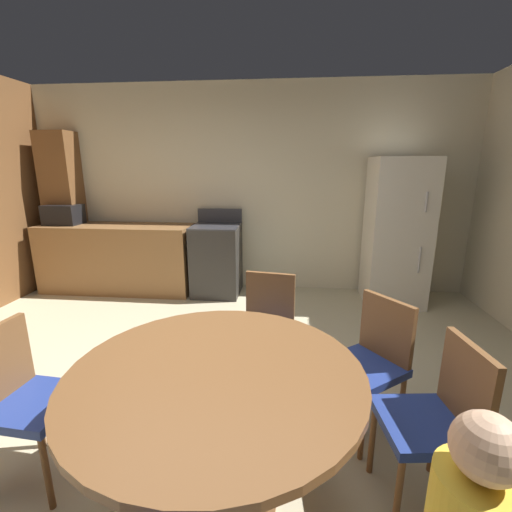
# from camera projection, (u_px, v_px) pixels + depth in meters

# --- Properties ---
(ground_plane) EXTENTS (14.00, 14.00, 0.00)m
(ground_plane) POSITION_uv_depth(u_px,v_px,m) (199.00, 419.00, 2.37)
(ground_plane) COLOR beige
(wall_back) EXTENTS (6.08, 0.12, 2.70)m
(wall_back) POSITION_uv_depth(u_px,v_px,m) (248.00, 189.00, 4.73)
(wall_back) COLOR beige
(wall_back) RESTS_ON ground
(kitchen_counter) EXTENTS (2.01, 0.60, 0.90)m
(kitchen_counter) POSITION_uv_depth(u_px,v_px,m) (118.00, 258.00, 4.74)
(kitchen_counter) COLOR olive
(kitchen_counter) RESTS_ON ground
(pantry_column) EXTENTS (0.44, 0.36, 2.10)m
(pantry_column) POSITION_uv_depth(u_px,v_px,m) (66.00, 211.00, 4.84)
(pantry_column) COLOR brown
(pantry_column) RESTS_ON ground
(oven_range) EXTENTS (0.60, 0.60, 1.10)m
(oven_range) POSITION_uv_depth(u_px,v_px,m) (217.00, 259.00, 4.61)
(oven_range) COLOR #2D2B28
(oven_range) RESTS_ON ground
(refrigerator) EXTENTS (0.68, 0.68, 1.76)m
(refrigerator) POSITION_uv_depth(u_px,v_px,m) (397.00, 232.00, 4.24)
(refrigerator) COLOR silver
(refrigerator) RESTS_ON ground
(microwave) EXTENTS (0.44, 0.32, 0.26)m
(microwave) POSITION_uv_depth(u_px,v_px,m) (63.00, 215.00, 4.66)
(microwave) COLOR black
(microwave) RESTS_ON kitchen_counter
(dining_table) EXTENTS (1.35, 1.35, 0.76)m
(dining_table) POSITION_uv_depth(u_px,v_px,m) (217.00, 398.00, 1.63)
(dining_table) COLOR brown
(dining_table) RESTS_ON ground
(chair_northeast) EXTENTS (0.56, 0.56, 0.87)m
(chair_northeast) POSITION_uv_depth(u_px,v_px,m) (372.00, 357.00, 2.19)
(chair_northeast) COLOR brown
(chair_northeast) RESTS_ON ground
(chair_north) EXTENTS (0.46, 0.46, 0.87)m
(chair_north) POSITION_uv_depth(u_px,v_px,m) (267.00, 324.00, 2.65)
(chair_north) COLOR brown
(chair_north) RESTS_ON ground
(chair_east) EXTENTS (0.45, 0.45, 0.87)m
(chair_east) POSITION_uv_depth(u_px,v_px,m) (438.00, 415.00, 1.68)
(chair_east) COLOR brown
(chair_east) RESTS_ON ground
(chair_west) EXTENTS (0.43, 0.43, 0.87)m
(chair_west) POSITION_uv_depth(u_px,v_px,m) (23.00, 394.00, 1.83)
(chair_west) COLOR brown
(chair_west) RESTS_ON ground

